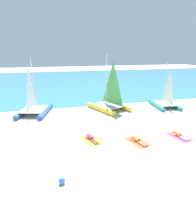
% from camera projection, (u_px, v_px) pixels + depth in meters
% --- Properties ---
extents(ground_plane, '(120.00, 120.00, 0.00)m').
position_uv_depth(ground_plane, '(87.00, 109.00, 21.04)').
color(ground_plane, beige).
extents(ocean_water, '(120.00, 40.00, 0.05)m').
position_uv_depth(ocean_water, '(68.00, 81.00, 40.36)').
color(ocean_water, teal).
rests_on(ocean_water, ground).
extents(sailboat_yellow, '(4.37, 5.22, 5.82)m').
position_uv_depth(sailboat_yellow, '(109.00, 102.00, 20.51)').
color(sailboat_yellow, yellow).
rests_on(sailboat_yellow, ground).
extents(sailboat_blue, '(3.78, 4.88, 5.63)m').
position_uv_depth(sailboat_blue, '(34.00, 106.00, 19.07)').
color(sailboat_blue, blue).
rests_on(sailboat_blue, ground).
extents(sailboat_teal, '(2.88, 4.06, 4.93)m').
position_uv_depth(sailboat_teal, '(165.00, 101.00, 21.42)').
color(sailboat_teal, teal).
rests_on(sailboat_teal, ground).
extents(towel_left, '(1.59, 2.13, 0.01)m').
position_uv_depth(towel_left, '(92.00, 140.00, 13.62)').
color(towel_left, yellow).
rests_on(towel_left, ground).
extents(sunbather_left, '(0.81, 1.55, 0.30)m').
position_uv_depth(sunbather_left, '(91.00, 138.00, 13.64)').
color(sunbather_left, '#D83372').
rests_on(sunbather_left, towel_left).
extents(towel_middle, '(1.55, 2.12, 0.01)m').
position_uv_depth(towel_middle, '(138.00, 142.00, 13.34)').
color(towel_middle, '#EA5933').
rests_on(towel_middle, ground).
extents(sunbather_middle, '(0.78, 1.55, 0.30)m').
position_uv_depth(sunbather_middle, '(137.00, 140.00, 13.36)').
color(sunbather_middle, orange).
rests_on(sunbather_middle, towel_middle).
extents(towel_right, '(1.38, 2.05, 0.01)m').
position_uv_depth(towel_right, '(179.00, 137.00, 14.17)').
color(towel_right, '#D84C99').
rests_on(towel_right, ground).
extents(sunbather_right, '(0.64, 1.57, 0.30)m').
position_uv_depth(sunbather_right, '(178.00, 135.00, 14.19)').
color(sunbather_right, orange).
rests_on(sunbather_right, towel_right).
extents(beach_ball, '(0.33, 0.33, 0.33)m').
position_uv_depth(beach_ball, '(62.00, 181.00, 9.12)').
color(beach_ball, '#337FE5').
rests_on(beach_ball, ground).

